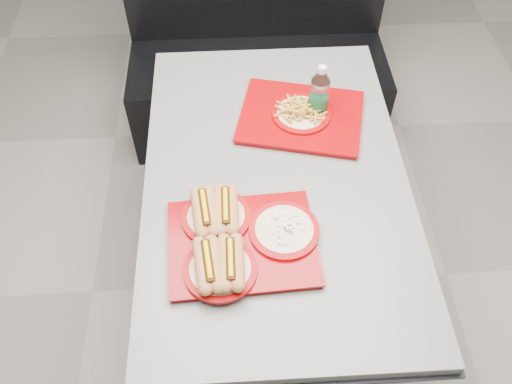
{
  "coord_description": "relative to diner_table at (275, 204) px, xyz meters",
  "views": [
    {
      "loc": [
        -0.14,
        -1.19,
        2.17
      ],
      "look_at": [
        -0.08,
        -0.13,
        0.83
      ],
      "focal_mm": 38.0,
      "sensor_mm": 36.0,
      "label": 1
    }
  ],
  "objects": [
    {
      "name": "water_bottle",
      "position": [
        0.18,
        0.29,
        0.26
      ],
      "size": [
        0.07,
        0.07,
        0.23
      ],
      "rotation": [
        0.0,
        0.0,
        -0.2
      ],
      "color": "silver",
      "rests_on": "diner_table"
    },
    {
      "name": "diner_table",
      "position": [
        0.0,
        0.0,
        0.0
      ],
      "size": [
        0.92,
        1.42,
        0.75
      ],
      "color": "black",
      "rests_on": "ground"
    },
    {
      "name": "tray_far",
      "position": [
        0.11,
        0.27,
        0.19
      ],
      "size": [
        0.52,
        0.44,
        0.09
      ],
      "rotation": [
        0.0,
        0.0,
        -0.24
      ],
      "color": "#8D0306",
      "rests_on": "diner_table"
    },
    {
      "name": "booth_bench",
      "position": [
        0.0,
        1.09,
        -0.18
      ],
      "size": [
        1.3,
        0.57,
        1.35
      ],
      "color": "black",
      "rests_on": "ground"
    },
    {
      "name": "ground",
      "position": [
        0.0,
        0.0,
        -0.58
      ],
      "size": [
        6.0,
        6.0,
        0.0
      ],
      "primitive_type": "plane",
      "color": "gray",
      "rests_on": "ground"
    },
    {
      "name": "tray_near",
      "position": [
        -0.15,
        -0.28,
        0.2
      ],
      "size": [
        0.48,
        0.41,
        0.1
      ],
      "rotation": [
        0.0,
        0.0,
        0.05
      ],
      "color": "#8D0306",
      "rests_on": "diner_table"
    }
  ]
}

